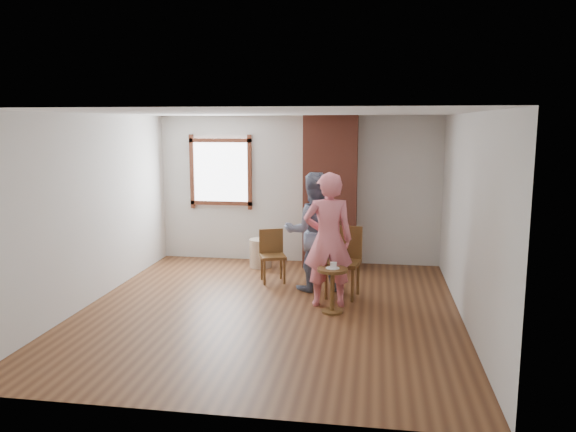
{
  "coord_description": "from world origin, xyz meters",
  "views": [
    {
      "loc": [
        1.36,
        -7.07,
        2.48
      ],
      "look_at": [
        0.13,
        0.8,
        1.15
      ],
      "focal_mm": 35.0,
      "sensor_mm": 36.0,
      "label": 1
    }
  ],
  "objects_px": {
    "dining_chair_right": "(344,257)",
    "man": "(313,232)",
    "person_pink": "(328,240)",
    "dining_chair_left": "(272,252)",
    "stoneware_crock": "(260,253)",
    "side_table": "(332,283)"
  },
  "relations": [
    {
      "from": "man",
      "to": "side_table",
      "type": "bearing_deg",
      "value": 94.6
    },
    {
      "from": "dining_chair_left",
      "to": "dining_chair_right",
      "type": "distance_m",
      "value": 1.3
    },
    {
      "from": "stoneware_crock",
      "to": "side_table",
      "type": "height_order",
      "value": "side_table"
    },
    {
      "from": "side_table",
      "to": "man",
      "type": "bearing_deg",
      "value": 110.36
    },
    {
      "from": "side_table",
      "to": "person_pink",
      "type": "distance_m",
      "value": 0.6
    },
    {
      "from": "stoneware_crock",
      "to": "person_pink",
      "type": "xyz_separation_m",
      "value": [
        1.33,
        -1.88,
        0.67
      ]
    },
    {
      "from": "stoneware_crock",
      "to": "person_pink",
      "type": "relative_size",
      "value": 0.27
    },
    {
      "from": "dining_chair_left",
      "to": "person_pink",
      "type": "height_order",
      "value": "person_pink"
    },
    {
      "from": "man",
      "to": "stoneware_crock",
      "type": "bearing_deg",
      "value": -64.26
    },
    {
      "from": "stoneware_crock",
      "to": "person_pink",
      "type": "height_order",
      "value": "person_pink"
    },
    {
      "from": "dining_chair_left",
      "to": "side_table",
      "type": "relative_size",
      "value": 1.36
    },
    {
      "from": "man",
      "to": "dining_chair_left",
      "type": "bearing_deg",
      "value": -43.34
    },
    {
      "from": "dining_chair_left",
      "to": "person_pink",
      "type": "distance_m",
      "value": 1.51
    },
    {
      "from": "stoneware_crock",
      "to": "man",
      "type": "distance_m",
      "value": 1.69
    },
    {
      "from": "dining_chair_left",
      "to": "person_pink",
      "type": "xyz_separation_m",
      "value": [
        0.97,
        -1.06,
        0.46
      ]
    },
    {
      "from": "dining_chair_right",
      "to": "man",
      "type": "relative_size",
      "value": 0.57
    },
    {
      "from": "dining_chair_left",
      "to": "dining_chair_right",
      "type": "bearing_deg",
      "value": -46.21
    },
    {
      "from": "dining_chair_right",
      "to": "man",
      "type": "distance_m",
      "value": 0.62
    },
    {
      "from": "stoneware_crock",
      "to": "dining_chair_left",
      "type": "distance_m",
      "value": 0.92
    },
    {
      "from": "dining_chair_right",
      "to": "person_pink",
      "type": "bearing_deg",
      "value": -101.9
    },
    {
      "from": "stoneware_crock",
      "to": "dining_chair_left",
      "type": "xyz_separation_m",
      "value": [
        0.36,
        -0.82,
        0.21
      ]
    },
    {
      "from": "man",
      "to": "person_pink",
      "type": "relative_size",
      "value": 0.96
    }
  ]
}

